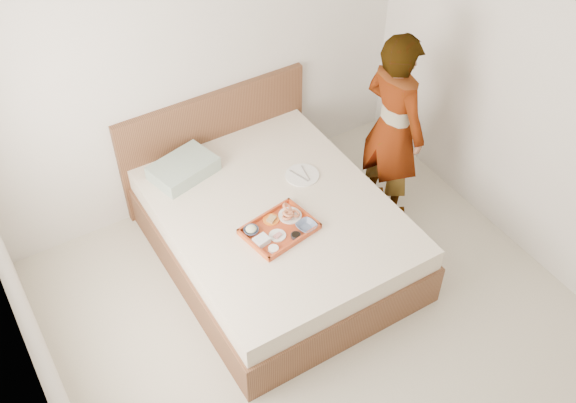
{
  "coord_description": "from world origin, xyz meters",
  "views": [
    {
      "loc": [
        -1.68,
        -2.01,
        3.97
      ],
      "look_at": [
        0.09,
        0.9,
        0.65
      ],
      "focal_mm": 41.68,
      "sensor_mm": 36.0,
      "label": 1
    }
  ],
  "objects_px": {
    "bed": "(276,232)",
    "dinner_plate": "(302,175)",
    "person": "(393,128)",
    "tray": "(279,229)"
  },
  "relations": [
    {
      "from": "tray",
      "to": "bed",
      "type": "bearing_deg",
      "value": 56.98
    },
    {
      "from": "bed",
      "to": "person",
      "type": "xyz_separation_m",
      "value": [
        1.07,
        0.03,
        0.55
      ]
    },
    {
      "from": "tray",
      "to": "person",
      "type": "height_order",
      "value": "person"
    },
    {
      "from": "person",
      "to": "tray",
      "type": "bearing_deg",
      "value": 96.27
    },
    {
      "from": "dinner_plate",
      "to": "person",
      "type": "xyz_separation_m",
      "value": [
        0.71,
        -0.16,
        0.28
      ]
    },
    {
      "from": "bed",
      "to": "person",
      "type": "distance_m",
      "value": 1.2
    },
    {
      "from": "bed",
      "to": "dinner_plate",
      "type": "distance_m",
      "value": 0.49
    },
    {
      "from": "bed",
      "to": "dinner_plate",
      "type": "xyz_separation_m",
      "value": [
        0.36,
        0.19,
        0.27
      ]
    },
    {
      "from": "tray",
      "to": "dinner_plate",
      "type": "bearing_deg",
      "value": 32.57
    },
    {
      "from": "bed",
      "to": "dinner_plate",
      "type": "height_order",
      "value": "dinner_plate"
    }
  ]
}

